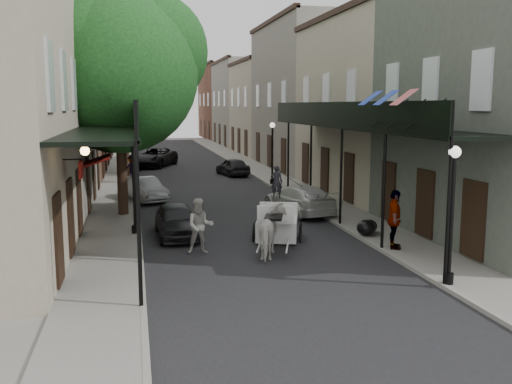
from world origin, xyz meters
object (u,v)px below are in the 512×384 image
tree_far (129,90)px  car_left_near (176,221)px  lamppost_right_near (452,213)px  car_right_far (233,167)px  tree_near (128,67)px  carriage (278,209)px  pedestrian_sidewalk_right (395,220)px  car_left_far (153,157)px  car_right_near (299,200)px  pedestrian_sidewalk_left (132,169)px  pedestrian_walking (200,226)px  lamppost_right_far (272,152)px  lamppost_left (134,182)px  car_left_mid (145,189)px  horse (273,231)px

tree_far → car_left_near: bearing=-84.9°
lamppost_right_near → car_right_far: lamppost_right_near is taller
tree_near → lamppost_right_near: bearing=-55.7°
carriage → car_left_near: (-3.66, 0.91, -0.47)m
pedestrian_sidewalk_right → car_left_near: pedestrian_sidewalk_right is taller
car_left_far → car_right_near: bearing=-52.2°
car_left_far → pedestrian_sidewalk_left: bearing=-76.3°
pedestrian_walking → pedestrian_sidewalk_left: pedestrian_walking is taller
car_left_near → car_left_far: car_left_far is taller
lamppost_right_near → car_left_near: size_ratio=1.02×
car_left_near → tree_near: bearing=107.3°
lamppost_right_far → car_left_far: bearing=118.3°
lamppost_left → pedestrian_sidewalk_right: 9.47m
lamppost_right_near → pedestrian_walking: lamppost_right_near is taller
pedestrian_sidewalk_right → car_right_near: size_ratio=0.44×
lamppost_left → pedestrian_sidewalk_left: (-0.10, 14.43, -1.07)m
pedestrian_sidewalk_right → car_left_near: size_ratio=0.54×
tree_near → lamppost_right_near: (8.30, -12.18, -4.44)m
carriage → car_left_mid: carriage is taller
lamppost_left → car_right_far: lamppost_left is taller
car_right_near → car_left_far: bearing=-87.1°
car_left_mid → car_left_far: car_left_far is taller
lamppost_right_far → car_left_near: lamppost_right_far is taller
tree_near → car_left_far: 21.13m
car_right_near → pedestrian_sidewalk_left: bearing=-69.4°
tree_far → lamppost_right_far: tree_far is taller
car_right_far → car_right_near: bearing=81.0°
pedestrian_sidewalk_left → lamppost_right_far: bearing=160.4°
tree_near → pedestrian_sidewalk_left: (-0.00, 10.25, -5.51)m
tree_near → pedestrian_sidewalk_right: size_ratio=4.86×
tree_far → car_right_far: bearing=-5.8°
horse → car_left_far: horse is taller
horse → carriage: bearing=-90.0°
lamppost_right_far → carriage: lamppost_right_far is taller
horse → car_left_far: (-2.88, 28.31, -0.08)m
car_left_far → carriage: bearing=-59.1°
lamppost_right_near → lamppost_right_far: bearing=90.0°
car_left_near → car_right_near: 6.69m
pedestrian_walking → car_left_mid: pedestrian_walking is taller
lamppost_right_near → car_left_far: (-6.70, 32.46, -1.29)m
car_right_near → car_right_far: (-0.54, 14.48, -0.03)m
carriage → car_right_near: carriage is taller
tree_far → car_left_mid: tree_far is taller
horse → car_left_far: 28.45m
carriage → car_right_far: (1.54, 18.83, -0.47)m
lamppost_left → car_right_near: lamppost_left is taller
tree_near → horse: tree_near is taller
carriage → car_right_near: 4.84m
pedestrian_sidewalk_right → pedestrian_sidewalk_left: bearing=48.4°
tree_near → horse: bearing=-60.9°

